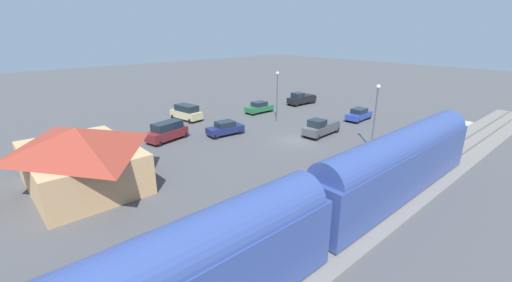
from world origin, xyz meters
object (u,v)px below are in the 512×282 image
at_px(light_pole_near_platform, 376,108).
at_px(light_pole_lot_center, 277,90).
at_px(sedan_navy, 225,128).
at_px(sedan_blue, 359,114).
at_px(sedan_green, 259,107).
at_px(station_building, 80,156).
at_px(suv_maroon, 167,131).
at_px(pedestrian_waiting_far, 406,136).
at_px(pedestrian_on_platform, 417,137).
at_px(pickup_black, 301,99).
at_px(suv_tan, 186,112).
at_px(pickup_charcoal, 321,127).

bearing_deg(light_pole_near_platform, light_pole_lot_center, -0.44).
xyz_separation_m(sedan_navy, sedan_blue, (-7.16, -18.21, 0.00)).
xyz_separation_m(sedan_green, sedan_blue, (-12.77, -7.45, 0.00)).
bearing_deg(light_pole_lot_center, station_building, 97.47).
distance_m(suv_maroon, light_pole_lot_center, 15.98).
relative_size(pedestrian_waiting_far, sedan_navy, 0.37).
bearing_deg(pedestrian_on_platform, station_building, 63.83).
height_order(pedestrian_on_platform, light_pole_lot_center, light_pole_lot_center).
height_order(pickup_black, suv_tan, suv_tan).
distance_m(pickup_charcoal, sedan_blue, 9.61).
bearing_deg(light_pole_lot_center, pickup_black, -65.75).
distance_m(sedan_green, suv_maroon, 17.29).
bearing_deg(light_pole_near_platform, station_building, 66.64).
height_order(pedestrian_waiting_far, light_pole_near_platform, light_pole_near_platform).
xyz_separation_m(pickup_charcoal, suv_tan, (17.22, 8.46, 0.12)).
bearing_deg(suv_tan, station_building, 126.34).
xyz_separation_m(suv_maroon, pickup_charcoal, (-10.63, -14.92, -0.12)).
bearing_deg(pickup_charcoal, light_pole_near_platform, -176.54).
bearing_deg(station_building, suv_maroon, -60.63).
xyz_separation_m(sedan_blue, light_pole_lot_center, (7.39, 9.08, 3.55)).
distance_m(station_building, light_pole_lot_center, 26.33).
relative_size(pickup_charcoal, light_pole_near_platform, 0.80).
xyz_separation_m(sedan_navy, pickup_charcoal, (-7.85, -8.63, 0.15)).
bearing_deg(sedan_green, suv_maroon, 99.40).
distance_m(pedestrian_waiting_far, sedan_green, 22.27).
bearing_deg(sedan_blue, sedan_green, 30.25).
xyz_separation_m(sedan_green, suv_maroon, (-2.82, 17.06, 0.27)).
relative_size(sedan_navy, light_pole_lot_center, 0.67).
bearing_deg(sedan_green, light_pole_lot_center, 163.12).
bearing_deg(pedestrian_waiting_far, station_building, 65.14).
xyz_separation_m(pickup_black, light_pole_lot_center, (-5.01, 11.12, 3.40)).
bearing_deg(sedan_navy, light_pole_near_platform, -147.92).
relative_size(pedestrian_on_platform, suv_maroon, 0.33).
relative_size(pickup_charcoal, sedan_blue, 1.20).
distance_m(station_building, pickup_black, 38.13).
height_order(pedestrian_on_platform, suv_tan, suv_tan).
xyz_separation_m(light_pole_near_platform, light_pole_lot_center, (14.62, -0.11, 0.00)).
distance_m(suv_tan, light_pole_lot_center, 13.22).
bearing_deg(sedan_blue, pickup_charcoal, 94.11).
distance_m(sedan_green, sedan_blue, 14.78).
bearing_deg(station_building, pickup_black, -77.23).
bearing_deg(suv_maroon, sedan_blue, -112.09).
bearing_deg(light_pole_near_platform, sedan_green, -4.99).
height_order(station_building, light_pole_lot_center, light_pole_lot_center).
bearing_deg(station_building, sedan_green, -72.37).
distance_m(sedan_navy, pickup_black, 20.92).
xyz_separation_m(station_building, suv_tan, (12.56, -17.07, -1.43)).
distance_m(pedestrian_waiting_far, light_pole_lot_center, 17.39).
bearing_deg(sedan_blue, pedestrian_on_platform, 151.24).
height_order(station_building, light_pole_near_platform, light_pole_near_platform).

